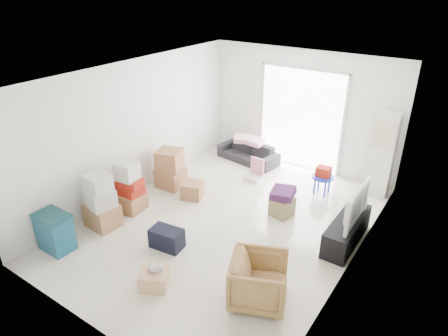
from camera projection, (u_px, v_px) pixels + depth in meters
room_shell at (228, 155)px, 6.78m from camera, size 4.98×6.48×3.18m
sliding_door at (301, 115)px, 9.03m from camera, size 2.10×0.04×2.33m
ac_tower at (382, 155)px, 7.96m from camera, size 0.45×0.30×1.75m
tv_console at (347, 231)px, 6.73m from camera, size 0.41×1.35×0.45m
television at (349, 216)px, 6.60m from camera, size 0.62×1.08×0.14m
sofa at (248, 150)px, 9.64m from camera, size 1.57×0.64×0.59m
pillow_left at (243, 134)px, 9.61m from camera, size 0.41×0.37×0.11m
pillow_right at (256, 137)px, 9.42m from camera, size 0.35×0.29×0.11m
armchair at (259, 279)px, 5.44m from camera, size 0.95×0.97×0.78m
storage_bins at (55, 232)px, 6.52m from camera, size 0.58×0.41×0.66m
box_stack_a at (101, 203)px, 7.07m from camera, size 0.60×0.53×1.03m
box_stack_b at (129, 189)px, 7.58m from camera, size 0.57×0.55×1.00m
box_stack_c at (170, 169)px, 8.43m from camera, size 0.60×0.60×0.84m
loose_box at (192, 190)px, 8.11m from camera, size 0.51×0.51×0.33m
duffel_bag at (167, 238)px, 6.63m from camera, size 0.57×0.39×0.34m
ottoman at (282, 206)px, 7.51m from camera, size 0.44×0.44×0.37m
blanket at (283, 195)px, 7.40m from camera, size 0.47×0.47×0.14m
kids_table at (323, 175)px, 8.17m from camera, size 0.46×0.46×0.59m
toy_walker at (255, 174)px, 8.86m from camera, size 0.37×0.33×0.47m
wood_crate at (154, 278)px, 5.82m from camera, size 0.55×0.55×0.27m
plush_bunny at (155, 268)px, 5.73m from camera, size 0.26×0.15×0.13m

